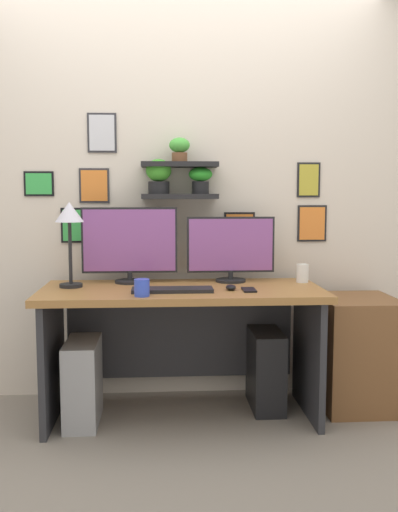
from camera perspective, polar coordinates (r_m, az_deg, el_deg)
ground_plane at (r=3.47m, az=-1.66°, el=-15.50°), size 8.00×8.00×0.00m
back_wall_assembly at (r=3.66m, az=-2.00°, el=7.29°), size 4.40×0.24×2.70m
desk at (r=3.36m, az=-1.72°, el=-6.58°), size 1.58×0.68×0.75m
monitor_left at (r=3.45m, az=-6.86°, el=1.21°), size 0.57×0.18×0.45m
monitor_right at (r=3.48m, az=3.14°, el=0.76°), size 0.53×0.18×0.39m
keyboard at (r=3.14m, az=-2.64°, el=-3.35°), size 0.44×0.14×0.02m
computer_mouse at (r=3.20m, az=3.16°, el=-3.10°), size 0.06×0.09×0.03m
desk_lamp at (r=3.33m, az=-12.65°, el=3.38°), size 0.16×0.16×0.48m
cell_phone at (r=3.18m, az=4.95°, el=-3.34°), size 0.07×0.14×0.01m
coffee_mug at (r=3.01m, az=-5.66°, el=-3.13°), size 0.08×0.08×0.09m
water_cup at (r=3.51m, az=10.15°, el=-1.68°), size 0.07×0.07×0.11m
drawer_cabinet at (r=3.64m, az=15.28°, el=-9.13°), size 0.44×0.50×0.66m
computer_tower_left at (r=3.37m, az=-11.38°, el=-12.06°), size 0.18×0.40×0.47m
computer_tower_right at (r=3.55m, az=6.58°, el=-11.01°), size 0.18×0.40×0.47m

